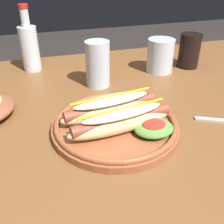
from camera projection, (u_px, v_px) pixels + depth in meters
The scene contains 6 objects.
dining_table at pixel (106, 140), 0.70m from camera, with size 1.49×0.96×0.74m.
hot_dog_plate at pixel (118, 121), 0.58m from camera, with size 0.29×0.29×0.08m.
soda_cup at pixel (189, 51), 0.90m from camera, with size 0.07×0.07×0.12m, color black.
water_cup at pixel (160, 56), 0.87m from camera, with size 0.09×0.09×0.11m, color silver.
extra_cup at pixel (98, 64), 0.76m from camera, with size 0.07×0.07×0.14m, color silver.
glass_bottle at pixel (29, 46), 0.86m from camera, with size 0.06×0.06×0.22m.
Camera 1 is at (-0.15, -0.54, 1.08)m, focal length 41.24 mm.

